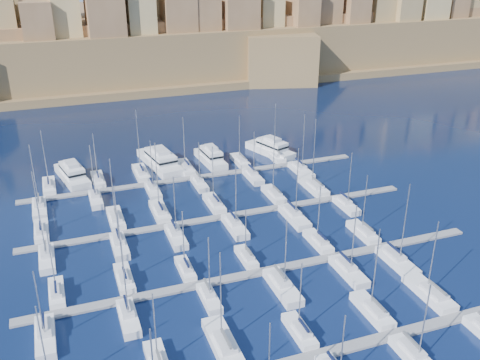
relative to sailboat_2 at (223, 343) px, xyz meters
name	(u,v)px	position (x,y,z in m)	size (l,w,h in m)	color
ground	(242,240)	(13.12, 27.75, -0.77)	(600.00, 600.00, 0.00)	black
pontoon_near	(326,353)	(13.12, -6.25, -0.57)	(84.00, 2.00, 0.40)	slate
pontoon_mid_near	(266,271)	(13.12, 15.75, -0.57)	(84.00, 2.00, 0.40)	slate
pontoon_mid_far	(226,216)	(13.12, 37.75, -0.57)	(84.00, 2.00, 0.40)	slate
pontoon_far	(198,177)	(13.12, 59.75, -0.57)	(84.00, 2.00, 0.40)	slate
sailboat_2	(223,343)	(0.00, 0.00, 0.00)	(3.23, 10.76, 15.74)	white
sailboat_3	(300,331)	(11.46, -1.36, -0.05)	(2.40, 8.00, 12.53)	white
sailboat_4	(373,310)	(24.21, -0.81, -0.02)	(2.73, 9.10, 15.18)	white
sailboat_5	(430,293)	(35.48, -0.11, -0.01)	(3.16, 10.55, 13.90)	white
sailboat_10	(415,357)	(24.02, -11.69, -0.03)	(2.73, 9.09, 13.46)	white
sailboat_12	(57,293)	(-21.74, 20.71, -0.05)	(2.44, 8.13, 12.29)	white
sailboat_13	(124,279)	(-10.72, 21.02, -0.04)	(2.63, 8.76, 13.47)	white
sailboat_14	(185,269)	(-0.19, 20.40, -0.06)	(2.25, 7.51, 12.16)	white
sailboat_15	(246,257)	(11.22, 20.34, -0.08)	(2.21, 7.37, 10.42)	white
sailboat_16	(318,242)	(26.12, 20.85, -0.05)	(2.53, 8.43, 12.47)	white
sailboat_17	(363,232)	(36.17, 21.04, -0.04)	(2.64, 8.82, 13.09)	white
sailboat_18	(45,337)	(-23.78, 10.21, -0.04)	(2.79, 9.30, 12.59)	white
sailboat_19	(128,317)	(-11.75, 10.48, -0.02)	(2.63, 8.77, 14.90)	white
sailboat_20	(209,298)	(1.28, 11.00, -0.05)	(2.31, 7.70, 12.45)	white
sailboat_21	(283,287)	(13.64, 9.72, -0.02)	(3.09, 10.31, 13.84)	white
sailboat_22	(348,271)	(26.36, 10.10, -0.03)	(2.86, 9.53, 14.06)	white
sailboat_23	(397,261)	(36.21, 9.89, 0.00)	(2.99, 9.96, 16.49)	white
sailboat_24	(42,231)	(-23.64, 43.15, -0.03)	(2.71, 9.02, 13.66)	white
sailboat_25	(116,219)	(-9.02, 43.48, -0.02)	(2.91, 9.70, 14.18)	white
sailboat_26	(160,212)	(0.25, 43.57, 0.00)	(2.97, 9.89, 16.36)	white
sailboat_27	(214,204)	(12.30, 43.29, -0.03)	(2.80, 9.32, 14.21)	white
sailboat_28	(274,195)	(26.41, 43.09, -0.02)	(2.67, 8.90, 14.80)	white
sailboat_29	(313,186)	(36.90, 43.95, 0.01)	(3.20, 10.66, 17.40)	white
sailboat_30	(47,258)	(-22.93, 32.32, -0.03)	(2.72, 9.08, 13.44)	white
sailboat_31	(119,246)	(-9.91, 32.32, -0.03)	(2.72, 9.08, 13.68)	white
sailboat_32	(176,236)	(0.96, 32.22, -0.03)	(2.79, 9.29, 13.98)	white
sailboat_33	(235,226)	(13.13, 32.05, -0.02)	(2.89, 9.62, 14.56)	white
sailboat_34	(294,216)	(26.16, 31.74, 0.00)	(3.08, 10.25, 16.50)	white
sailboat_35	(346,205)	(39.11, 32.72, -0.04)	(2.48, 8.27, 13.46)	white
sailboat_36	(49,186)	(-21.50, 65.31, -0.02)	(2.81, 9.36, 14.65)	white
sailboat_37	(98,180)	(-10.24, 65.23, -0.04)	(2.76, 9.20, 12.64)	white
sailboat_38	(141,173)	(0.30, 65.73, 0.01)	(3.06, 10.21, 17.14)	white
sailboat_39	(186,167)	(11.65, 65.56, -0.02)	(2.96, 9.87, 14.22)	white
sailboat_40	(240,161)	(26.27, 65.16, -0.04)	(2.71, 9.05, 13.18)	white
sailboat_41	(275,156)	(36.27, 65.15, -0.02)	(2.71, 9.02, 15.30)	white
sailboat_42	(40,208)	(-23.81, 54.05, -0.01)	(2.89, 9.63, 15.79)	white
sailboat_43	(96,199)	(-11.94, 54.55, -0.03)	(2.59, 8.62, 13.98)	white
sailboat_44	(153,191)	(1.01, 54.55, -0.04)	(2.59, 8.62, 13.46)	white
sailboat_45	(199,184)	(12.18, 54.76, -0.06)	(2.45, 8.18, 11.60)	white
sailboat_46	(253,176)	(25.74, 54.45, -0.04)	(2.64, 8.82, 12.63)	white
sailboat_47	(301,170)	(38.50, 53.90, -0.01)	(2.98, 9.94, 15.88)	white
motor_yacht_a	(72,174)	(-15.91, 68.82, 0.95)	(7.92, 16.39, 5.25)	white
motor_yacht_b	(160,160)	(6.16, 70.50, 0.95)	(8.78, 19.93, 5.25)	white
motor_yacht_c	(211,157)	(19.12, 68.03, 0.95)	(5.28, 14.40, 5.25)	white
motor_yacht_d	(271,148)	(36.57, 68.77, 0.95)	(9.74, 16.28, 5.25)	white
fortified_city	(119,40)	(12.94, 183.01, 13.97)	(460.00, 108.95, 59.52)	brown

